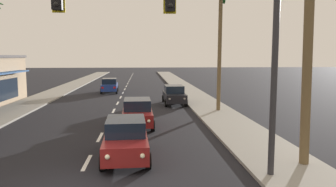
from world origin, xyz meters
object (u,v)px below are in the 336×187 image
(traffic_signal_mast, at_px, (178,22))
(palm_right_second, at_px, (220,16))
(sedan_third_in_queue, at_px, (137,113))
(sedan_lead_at_stop_bar, at_px, (126,138))
(sedan_oncoming_far, at_px, (110,85))
(sedan_parked_nearest_kerb, at_px, (174,95))

(traffic_signal_mast, xyz_separation_m, palm_right_second, (4.71, 13.67, 1.90))
(traffic_signal_mast, height_order, sedan_third_in_queue, traffic_signal_mast)
(sedan_lead_at_stop_bar, bearing_deg, sedan_oncoming_far, 97.16)
(sedan_lead_at_stop_bar, relative_size, sedan_oncoming_far, 1.00)
(sedan_third_in_queue, height_order, sedan_oncoming_far, same)
(sedan_lead_at_stop_bar, xyz_separation_m, sedan_third_in_queue, (0.39, 6.24, 0.00))
(traffic_signal_mast, bearing_deg, palm_right_second, 70.98)
(traffic_signal_mast, relative_size, sedan_parked_nearest_kerb, 2.43)
(sedan_lead_at_stop_bar, distance_m, sedan_third_in_queue, 6.25)
(traffic_signal_mast, relative_size, sedan_third_in_queue, 2.43)
(sedan_parked_nearest_kerb, distance_m, palm_right_second, 8.31)
(sedan_lead_at_stop_bar, bearing_deg, traffic_signal_mast, -55.08)
(palm_right_second, bearing_deg, traffic_signal_mast, -109.02)
(sedan_lead_at_stop_bar, distance_m, sedan_parked_nearest_kerb, 15.61)
(traffic_signal_mast, relative_size, palm_right_second, 1.09)
(sedan_oncoming_far, bearing_deg, palm_right_second, -55.23)
(palm_right_second, bearing_deg, sedan_oncoming_far, 124.77)
(sedan_oncoming_far, relative_size, sedan_parked_nearest_kerb, 1.01)
(traffic_signal_mast, bearing_deg, sedan_oncoming_far, 100.28)
(sedan_parked_nearest_kerb, bearing_deg, sedan_oncoming_far, 124.32)
(sedan_lead_at_stop_bar, height_order, sedan_third_in_queue, same)
(sedan_lead_at_stop_bar, height_order, sedan_oncoming_far, same)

